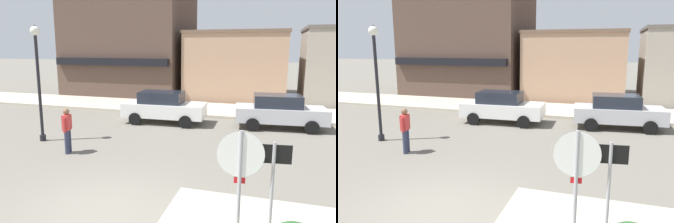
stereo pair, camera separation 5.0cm
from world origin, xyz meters
TOP-DOWN VIEW (x-y plane):
  - ground_plane at (0.00, 0.00)m, footprint 160.00×160.00m
  - kerb_far at (0.00, 12.69)m, footprint 80.00×4.00m
  - stop_sign at (3.01, -0.58)m, footprint 0.81×0.13m
  - one_way_sign at (3.56, -0.42)m, footprint 0.60×0.09m
  - lamp_post at (-5.21, 4.43)m, footprint 0.36×0.36m
  - parked_car_nearest at (-1.60, 8.95)m, footprint 4.07×2.01m
  - parked_car_second at (3.84, 9.50)m, footprint 4.14×2.16m
  - pedestrian_crossing_near at (-3.31, 3.39)m, footprint 0.29×0.56m
  - building_corner_shop at (-7.42, 18.28)m, footprint 9.24×7.66m
  - building_storefront_left_near at (0.95, 19.06)m, footprint 6.85×8.14m

SIDE VIEW (x-z plane):
  - ground_plane at x=0.00m, z-range 0.00..0.00m
  - kerb_far at x=0.00m, z-range 0.00..0.15m
  - parked_car_nearest at x=-1.60m, z-range 0.03..1.59m
  - parked_car_second at x=3.84m, z-range 0.03..1.59m
  - pedestrian_crossing_near at x=-3.31m, z-range 0.06..1.67m
  - one_way_sign at x=3.56m, z-range 0.28..2.38m
  - stop_sign at x=3.01m, z-range 0.37..2.67m
  - building_storefront_left_near at x=0.95m, z-range 0.00..4.80m
  - lamp_post at x=-5.21m, z-range 0.69..5.23m
  - building_corner_shop at x=-7.42m, z-range 0.00..8.00m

